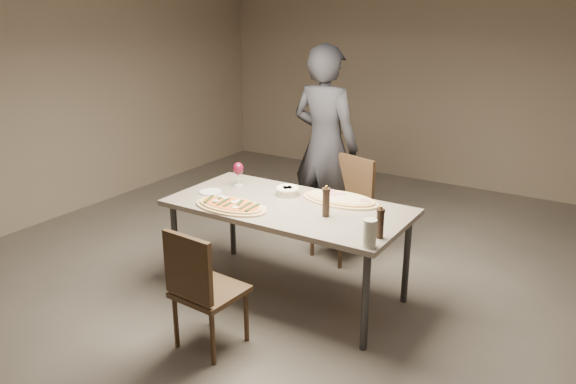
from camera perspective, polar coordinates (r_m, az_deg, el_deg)
The scene contains 14 objects.
room at distance 4.03m, azimuth 0.00°, elevation 7.43°, with size 7.00×7.00×7.00m.
dining_table at distance 4.22m, azimuth 0.00°, elevation -2.02°, with size 1.80×0.90×0.75m.
zucchini_pizza at distance 4.16m, azimuth -5.87°, elevation -1.37°, with size 0.60×0.33×0.05m.
ham_pizza at distance 4.29m, azimuth 5.34°, elevation -0.72°, with size 0.62×0.34×0.04m.
bread_basket at distance 4.40m, azimuth -0.05°, elevation 0.20°, with size 0.19×0.19×0.07m.
oil_dish at distance 4.10m, azimuth -3.07°, elevation -1.71°, with size 0.12×0.12×0.01m.
pepper_mill_left at distance 3.95m, azimuth 3.89°, elevation -1.00°, with size 0.06×0.06×0.23m.
pepper_mill_right at distance 3.63m, azimuth 9.34°, elevation -3.11°, with size 0.06×0.06×0.22m.
carafe at distance 3.50m, azimuth 8.29°, elevation -4.16°, with size 0.09×0.09×0.18m.
wine_glass at distance 4.62m, azimuth -5.08°, elevation 2.31°, with size 0.09×0.09×0.20m.
side_plate at distance 4.51m, azimuth -7.91°, elevation 0.01°, with size 0.17×0.17×0.01m.
chair_near at distance 3.67m, azimuth -8.85°, elevation -9.30°, with size 0.43×0.43×0.85m.
chair_far at distance 5.03m, azimuth 6.02°, elevation -1.00°, with size 0.53×0.53×0.90m.
diner at distance 5.23m, azimuth 3.78°, elevation 4.71°, with size 0.68×0.44×1.85m, color black.
Camera 1 is at (2.09, -3.35, 2.18)m, focal length 35.00 mm.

